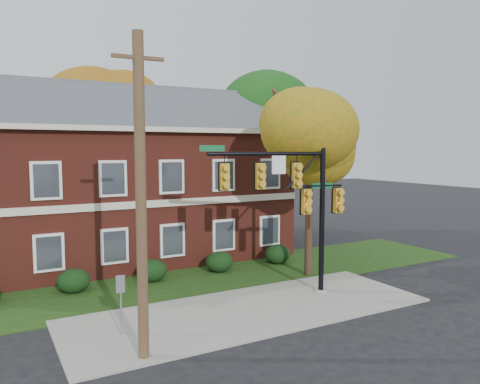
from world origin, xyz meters
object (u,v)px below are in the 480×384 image
tree_far_rear (109,111)px  traffic_signal (295,194)px  tree_near_right (315,139)px  apartment_building (120,170)px  utility_pole (141,198)px  sign_post (121,295)px  hedge_far_right (277,254)px  hedge_left (74,281)px  tree_right_rear (281,120)px  hedge_right (219,262)px  hedge_center (152,271)px

tree_far_rear → traffic_signal: size_ratio=1.65×
tree_near_right → apartment_building: bearing=131.8°
utility_pole → sign_post: (-0.13, 1.97, -3.38)m
hedge_far_right → utility_pole: size_ratio=0.15×
apartment_building → hedge_left: (-3.50, -5.25, -4.46)m
apartment_building → tree_far_rear: bearing=80.3°
tree_right_rear → utility_pole: bearing=-135.7°
hedge_left → tree_far_rear: tree_far_rear is taller
apartment_building → traffic_signal: (4.55, -10.21, -0.66)m
tree_near_right → sign_post: 11.82m
tree_near_right → traffic_signal: tree_near_right is taller
hedge_left → hedge_far_right: same height
hedge_left → hedge_right: size_ratio=1.00×
hedge_left → tree_far_rear: size_ratio=0.12×
hedge_center → hedge_right: bearing=0.0°
tree_near_right → sign_post: size_ratio=4.14×
hedge_left → hedge_far_right: 10.50m
hedge_right → sign_post: sign_post is taller
hedge_far_right → traffic_signal: 6.71m
traffic_signal → utility_pole: (-7.37, -2.74, 0.46)m
hedge_right → tree_far_rear: 15.66m
apartment_building → traffic_signal: 11.20m
hedge_far_right → tree_right_rear: tree_right_rear is taller
tree_near_right → tree_far_rear: size_ratio=0.74×
hedge_right → tree_near_right: tree_near_right is taller
apartment_building → tree_far_rear: tree_far_rear is taller
tree_far_rear → utility_pole: tree_far_rear is taller
tree_near_right → traffic_signal: (-2.67, -2.12, -2.34)m
hedge_left → hedge_far_right: (10.50, 0.00, 0.00)m
hedge_center → hedge_far_right: same height
tree_far_rear → sign_post: (-4.30, -18.83, -7.43)m
hedge_center → hedge_right: size_ratio=1.00×
hedge_left → traffic_signal: (8.05, -4.96, 3.81)m
tree_near_right → tree_far_rear: (-5.88, 15.93, 2.17)m
hedge_right → hedge_left: bearing=180.0°
hedge_left → sign_post: bearing=-84.6°
apartment_building → hedge_left: apartment_building is taller
hedge_left → hedge_right: 7.00m
tree_far_rear → tree_near_right: bearing=-69.7°
hedge_left → hedge_center: same height
hedge_far_right → tree_near_right: tree_near_right is taller
hedge_center → traffic_signal: (4.55, -4.96, 3.81)m
hedge_right → apartment_building: bearing=123.7°
hedge_right → utility_pole: bearing=-129.4°
hedge_left → tree_right_rear: tree_right_rear is taller
apartment_building → hedge_far_right: size_ratio=13.43×
hedge_center → hedge_right: (3.50, 0.00, 0.00)m
hedge_left → tree_far_rear: bearing=69.7°
hedge_center → hedge_far_right: bearing=0.0°
hedge_far_right → sign_post: 11.52m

